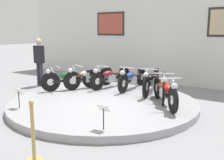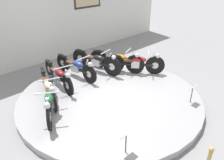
{
  "view_description": "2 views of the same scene",
  "coord_description": "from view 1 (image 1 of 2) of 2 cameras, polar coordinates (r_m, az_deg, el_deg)",
  "views": [
    {
      "loc": [
        4.12,
        -5.73,
        2.08
      ],
      "look_at": [
        0.08,
        0.3,
        0.69
      ],
      "focal_mm": 42.0,
      "sensor_mm": 36.0,
      "label": 1
    },
    {
      "loc": [
        -3.69,
        -3.89,
        3.43
      ],
      "look_at": [
        0.07,
        -0.02,
        0.63
      ],
      "focal_mm": 35.0,
      "sensor_mm": 36.0,
      "label": 2
    }
  ],
  "objects": [
    {
      "name": "ground_plane",
      "position": [
        7.36,
        -1.82,
        -5.63
      ],
      "size": [
        60.0,
        60.0,
        0.0
      ],
      "primitive_type": "plane",
      "color": "gray"
    },
    {
      "name": "back_wall",
      "position": [
        10.55,
        11.04,
        10.92
      ],
      "size": [
        14.0,
        0.22,
        4.27
      ],
      "color": "silver",
      "rests_on": "ground_plane"
    },
    {
      "name": "display_platform",
      "position": [
        7.34,
        -1.83,
        -4.98
      ],
      "size": [
        5.13,
        5.13,
        0.17
      ],
      "primitive_type": "cylinder",
      "color": "#99999E",
      "rests_on": "ground_plane"
    },
    {
      "name": "visitor_standing",
      "position": [
        10.17,
        -15.57,
        4.42
      ],
      "size": [
        0.36,
        0.24,
        1.78
      ],
      "color": "#2D2D38",
      "rests_on": "ground_plane"
    },
    {
      "name": "motorcycle_green",
      "position": [
        8.55,
        -9.12,
        0.35
      ],
      "size": [
        1.11,
        1.69,
        0.78
      ],
      "color": "black",
      "rests_on": "display_platform"
    },
    {
      "name": "info_placard_front_left",
      "position": [
        6.87,
        -19.67,
        -2.81
      ],
      "size": [
        0.26,
        0.11,
        0.51
      ],
      "color": "#333338",
      "rests_on": "display_platform"
    },
    {
      "name": "motorcycle_black",
      "position": [
        8.07,
        8.52,
        -0.08
      ],
      "size": [
        0.61,
        1.99,
        0.81
      ],
      "color": "black",
      "rests_on": "display_platform"
    },
    {
      "name": "info_placard_front_centre",
      "position": [
        5.08,
        -1.87,
        -6.85
      ],
      "size": [
        0.26,
        0.11,
        0.51
      ],
      "color": "#333338",
      "rests_on": "display_platform"
    },
    {
      "name": "motorcycle_cream",
      "position": [
        8.81,
        -5.07,
        0.74
      ],
      "size": [
        0.74,
        1.88,
        0.78
      ],
      "color": "black",
      "rests_on": "display_platform"
    },
    {
      "name": "motorcycle_orange",
      "position": [
        7.46,
        11.17,
        -1.14
      ],
      "size": [
        0.83,
        1.87,
        0.8
      ],
      "color": "black",
      "rests_on": "display_platform"
    },
    {
      "name": "stanchion_post_right_of_entry",
      "position": [
        4.45,
        -16.72,
        -12.68
      ],
      "size": [
        0.28,
        0.28,
        1.02
      ],
      "color": "tan",
      "rests_on": "ground_plane"
    },
    {
      "name": "motorcycle_blue",
      "position": [
        8.54,
        4.4,
        0.42
      ],
      "size": [
        0.54,
        1.96,
        0.78
      ],
      "color": "black",
      "rests_on": "display_platform"
    },
    {
      "name": "motorcycle_maroon",
      "position": [
        8.8,
        -0.37,
        0.76
      ],
      "size": [
        0.54,
        1.94,
        0.78
      ],
      "color": "black",
      "rests_on": "display_platform"
    },
    {
      "name": "motorcycle_red",
      "position": [
        6.81,
        11.48,
        -2.36
      ],
      "size": [
        1.3,
        1.57,
        0.79
      ],
      "color": "black",
      "rests_on": "display_platform"
    }
  ]
}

